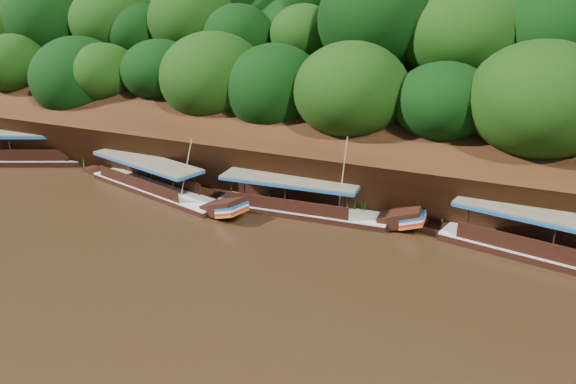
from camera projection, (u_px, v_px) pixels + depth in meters
name	position (u px, v px, depth m)	size (l,w,h in m)	color
ground	(267.00, 281.00, 26.78)	(160.00, 160.00, 0.00)	black
riverbank	(392.00, 133.00, 45.48)	(120.00, 30.06, 19.40)	black
boat_1	(311.00, 208.00, 34.15)	(13.02, 2.87, 5.77)	black
boat_2	(162.00, 188.00, 37.40)	(13.81, 5.28, 4.82)	black
boat_3	(37.00, 156.00, 44.10)	(13.80, 7.81, 3.02)	black
reeds	(285.00, 191.00, 35.94)	(50.57, 2.31, 1.99)	#205916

